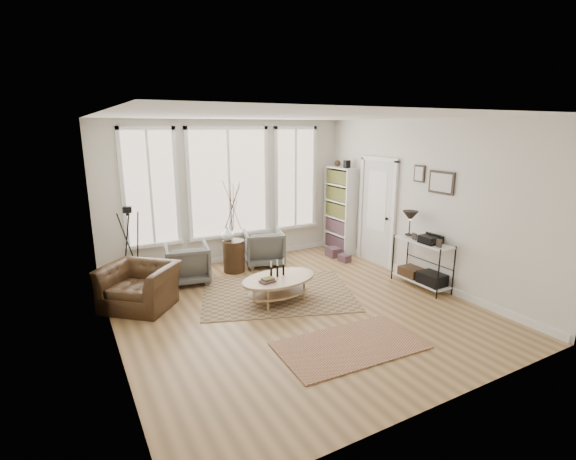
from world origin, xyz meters
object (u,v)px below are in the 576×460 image
coffee_table (279,283)px  armchair_left (188,263)px  armchair_right (264,248)px  accent_chair (139,286)px  bookcase (340,209)px  low_shelf (422,259)px  side_table (233,230)px

coffee_table → armchair_left: 1.88m
armchair_right → accent_chair: 2.77m
bookcase → armchair_left: bookcase is taller
bookcase → low_shelf: (-0.06, -2.52, -0.44)m
bookcase → low_shelf: bearing=-91.3°
armchair_right → side_table: side_table is taller
armchair_right → bookcase: bearing=-161.6°
armchair_left → accent_chair: 1.19m
bookcase → low_shelf: 2.56m
armchair_left → armchair_right: (1.64, 0.24, 0.01)m
coffee_table → accent_chair: (-2.00, 0.86, 0.02)m
bookcase → coffee_table: 3.23m
bookcase → accent_chair: 4.70m
side_table → low_shelf: bearing=-42.3°
bookcase → side_table: 2.65m
coffee_table → side_table: size_ratio=0.79×
coffee_table → accent_chair: 2.18m
side_table → coffee_table: bearing=-87.0°
bookcase → coffee_table: bearing=-143.6°
bookcase → accent_chair: bearing=-167.4°
armchair_right → accent_chair: size_ratio=0.75×
low_shelf → side_table: 3.51m
coffee_table → bookcase: bearing=36.4°
low_shelf → coffee_table: 2.58m
armchair_right → side_table: size_ratio=0.45×
bookcase → armchair_right: bookcase is taller
low_shelf → armchair_right: 3.10m
bookcase → accent_chair: bookcase is taller
armchair_left → side_table: bearing=-161.4°
armchair_right → accent_chair: bearing=36.5°
low_shelf → armchair_right: (-1.89, 2.45, -0.15)m
bookcase → accent_chair: size_ratio=1.97×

